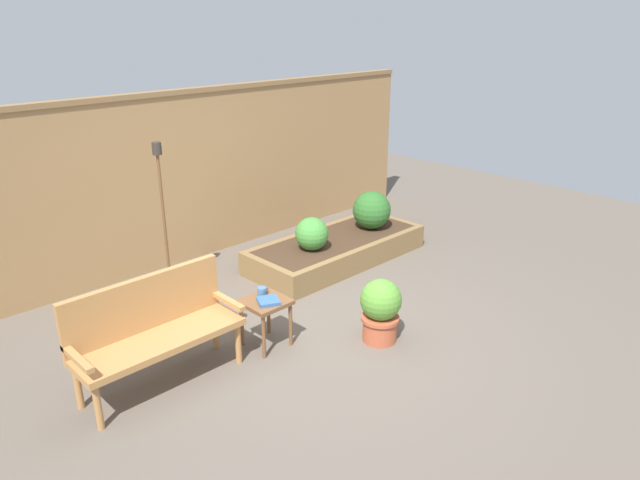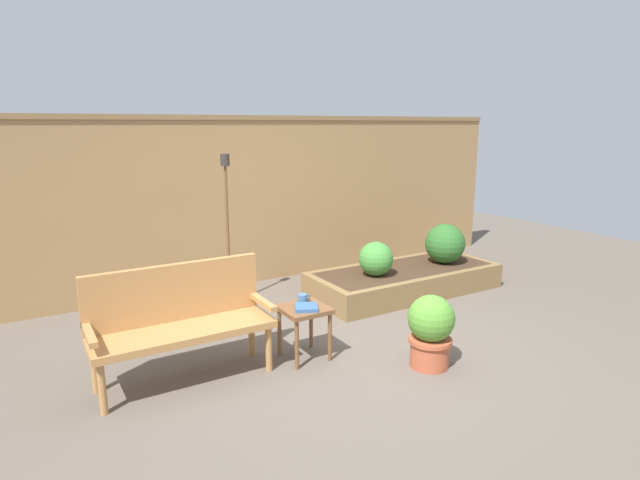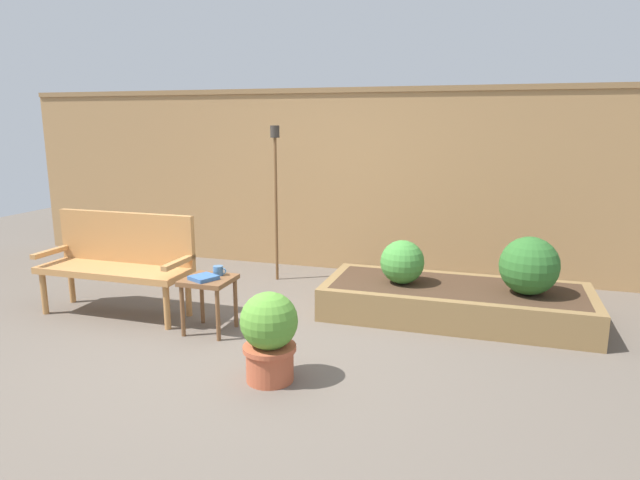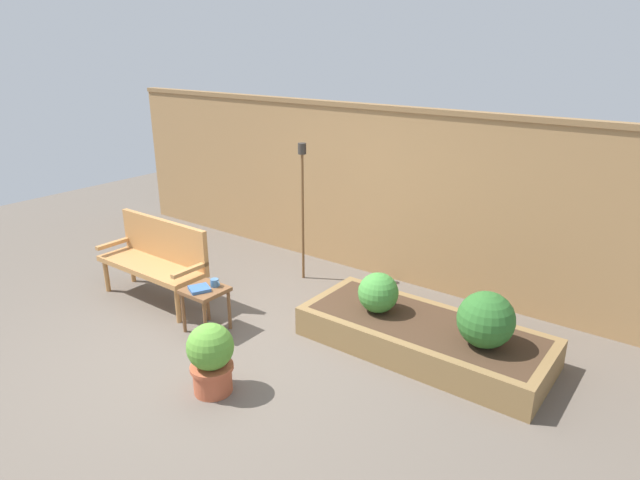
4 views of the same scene
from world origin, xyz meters
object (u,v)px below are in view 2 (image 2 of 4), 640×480
object	(u,v)px
shrub_near_bench	(376,259)
shrub_far_corner	(445,244)
potted_boxwood	(431,329)
side_table	(304,316)
book_on_table	(306,307)
garden_bench	(179,315)
tiki_torch	(227,204)
cup_on_table	(303,298)

from	to	relation	value
shrub_near_bench	shrub_far_corner	size ratio (longest dim) A/B	0.80
potted_boxwood	shrub_far_corner	size ratio (longest dim) A/B	1.26
side_table	book_on_table	bearing A→B (deg)	-101.03
potted_boxwood	shrub_near_bench	size ratio (longest dim) A/B	1.57
garden_bench	potted_boxwood	xyz separation A→B (m)	(1.89, -0.91, -0.20)
shrub_far_corner	tiki_torch	size ratio (longest dim) A/B	0.29
tiki_torch	book_on_table	bearing A→B (deg)	-88.78
garden_bench	shrub_near_bench	size ratio (longest dim) A/B	3.54
garden_bench	cup_on_table	xyz separation A→B (m)	(1.09, -0.11, -0.02)
side_table	tiki_torch	world-z (taller)	tiki_torch
book_on_table	shrub_far_corner	world-z (taller)	shrub_far_corner
shrub_near_bench	tiki_torch	bearing A→B (deg)	154.57
book_on_table	tiki_torch	xyz separation A→B (m)	(-0.04, 1.73, 0.69)
potted_boxwood	cup_on_table	bearing A→B (deg)	134.97
shrub_near_bench	tiki_torch	distance (m)	1.84
side_table	cup_on_table	distance (m)	0.17
tiki_torch	garden_bench	bearing A→B (deg)	-124.14
cup_on_table	book_on_table	distance (m)	0.17
potted_boxwood	book_on_table	bearing A→B (deg)	143.12
garden_bench	shrub_far_corner	world-z (taller)	garden_bench
side_table	cup_on_table	bearing A→B (deg)	66.06
book_on_table	side_table	bearing A→B (deg)	104.76
garden_bench	tiki_torch	distance (m)	1.88
potted_boxwood	side_table	bearing A→B (deg)	140.30
book_on_table	shrub_near_bench	size ratio (longest dim) A/B	0.48
garden_bench	potted_boxwood	bearing A→B (deg)	-25.85
garden_bench	book_on_table	world-z (taller)	garden_bench
cup_on_table	shrub_far_corner	xyz separation A→B (m)	(2.55, 0.84, 0.03)
shrub_far_corner	cup_on_table	bearing A→B (deg)	-161.78
garden_bench	cup_on_table	size ratio (longest dim) A/B	11.90
garden_bench	shrub_far_corner	bearing A→B (deg)	11.33
cup_on_table	shrub_near_bench	size ratio (longest dim) A/B	0.30
garden_bench	cup_on_table	distance (m)	1.09
book_on_table	potted_boxwood	world-z (taller)	potted_boxwood
cup_on_table	side_table	bearing A→B (deg)	-113.94
cup_on_table	shrub_near_bench	bearing A→B (deg)	30.06
side_table	tiki_torch	size ratio (longest dim) A/B	0.28
garden_bench	tiki_torch	xyz separation A→B (m)	(0.99, 1.46, 0.64)
potted_boxwood	tiki_torch	world-z (taller)	tiki_torch
shrub_far_corner	tiki_torch	world-z (taller)	tiki_torch
cup_on_table	tiki_torch	world-z (taller)	tiki_torch
garden_bench	shrub_far_corner	size ratio (longest dim) A/B	2.83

